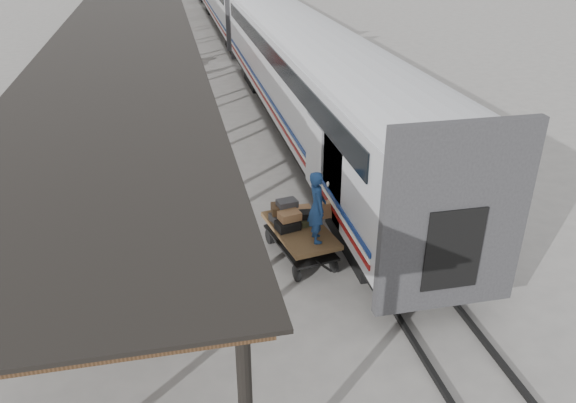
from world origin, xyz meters
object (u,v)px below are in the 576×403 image
(porter, at_px, (317,207))
(pedestrian, at_px, (174,64))
(luggage_tug, at_px, (173,60))
(baggage_cart, at_px, (300,235))

(porter, height_order, pedestrian, porter)
(luggage_tug, bearing_deg, baggage_cart, -79.43)
(baggage_cart, height_order, porter, porter)
(baggage_cart, distance_m, pedestrian, 18.54)
(luggage_tug, bearing_deg, pedestrian, -86.18)
(porter, relative_size, pedestrian, 0.94)
(luggage_tug, xyz_separation_m, pedestrian, (0.00, -3.01, 0.42))
(baggage_cart, bearing_deg, luggage_tug, 86.55)
(porter, bearing_deg, pedestrian, 9.84)
(baggage_cart, relative_size, pedestrian, 1.35)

